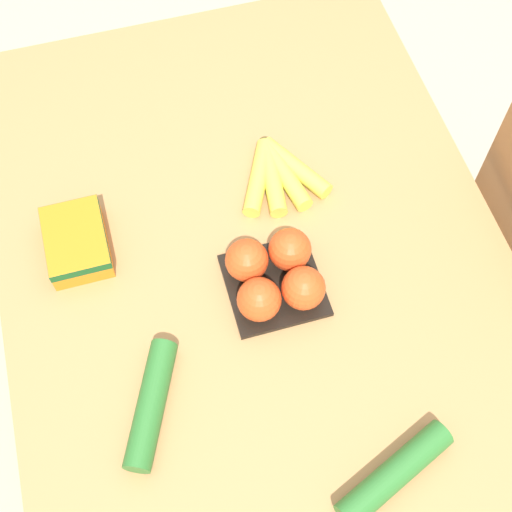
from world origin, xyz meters
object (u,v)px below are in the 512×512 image
Objects in this scene: banana_bunch at (277,173)px; cucumber_far at (395,474)px; tomato_pack at (275,275)px; carrot_bag at (76,241)px; cucumber_near at (151,404)px.

cucumber_far is at bearing 1.05° from banana_bunch.
tomato_pack reaches higher than banana_bunch.
cucumber_far is (0.57, 0.43, -0.01)m from carrot_bag.
tomato_pack is 0.79× the size of cucumber_far.
tomato_pack is (0.24, -0.08, 0.03)m from banana_bunch.
carrot_bag reaches higher than cucumber_far.
banana_bunch is 0.25m from tomato_pack.
carrot_bag is 0.71× the size of cucumber_near.
cucumber_far is (0.39, 0.09, -0.02)m from tomato_pack.
tomato_pack is 0.79× the size of cucumber_near.
carrot_bag is at bearing -117.81° from tomato_pack.
banana_bunch is at bearing 97.74° from carrot_bag.
tomato_pack is at bearing -17.89° from banana_bunch.
cucumber_near is at bearing 11.64° from carrot_bag.
carrot_bag is (-0.18, -0.34, -0.01)m from tomato_pack.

